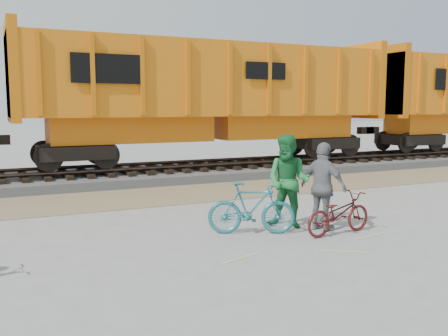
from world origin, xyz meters
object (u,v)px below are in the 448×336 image
(bicycle_maroon, at_px, (339,213))
(person_woman, at_px, (323,187))
(hopper_car_center, at_px, (212,95))
(person_man, at_px, (288,181))
(bicycle_teal, at_px, (251,208))

(bicycle_maroon, relative_size, person_woman, 0.88)
(hopper_car_center, xyz_separation_m, person_man, (-1.83, -8.22, -2.01))
(bicycle_teal, xyz_separation_m, person_woman, (1.49, -0.37, 0.39))
(hopper_car_center, relative_size, bicycle_maroon, 8.53)
(hopper_car_center, height_order, person_woman, hopper_car_center)
(bicycle_maroon, bearing_deg, hopper_car_center, -14.32)
(hopper_car_center, relative_size, person_man, 7.01)
(hopper_car_center, xyz_separation_m, bicycle_maroon, (-1.24, -9.19, -2.57))
(hopper_car_center, xyz_separation_m, bicycle_teal, (-2.83, -8.42, -2.47))
(person_man, bearing_deg, hopper_car_center, 128.99)
(person_man, bearing_deg, bicycle_teal, -117.13)
(person_woman, bearing_deg, bicycle_maroon, 174.66)
(hopper_car_center, height_order, person_man, hopper_car_center)
(person_man, bearing_deg, person_woman, 2.27)
(bicycle_maroon, bearing_deg, person_man, 24.71)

